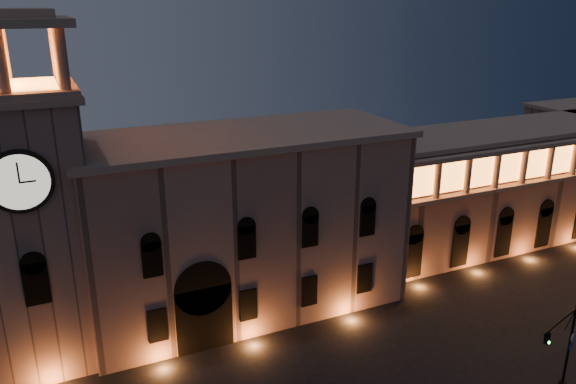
% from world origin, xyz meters
% --- Properties ---
extents(government_building, '(30.80, 12.80, 17.60)m').
position_xyz_m(government_building, '(-2.08, 21.93, 8.77)').
color(government_building, '#8E695D').
rests_on(government_building, ground).
extents(clock_tower, '(9.80, 9.80, 32.40)m').
position_xyz_m(clock_tower, '(-20.50, 20.98, 12.50)').
color(clock_tower, '#8E695D').
rests_on(clock_tower, ground).
extents(colonnade_wing, '(40.60, 11.50, 14.50)m').
position_xyz_m(colonnade_wing, '(32.00, 23.92, 7.33)').
color(colonnade_wing, '#896457').
rests_on(colonnade_wing, ground).
extents(traffic_light, '(5.39, 1.92, 7.68)m').
position_xyz_m(traffic_light, '(15.45, -0.67, 4.03)').
color(traffic_light, black).
rests_on(traffic_light, ground).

